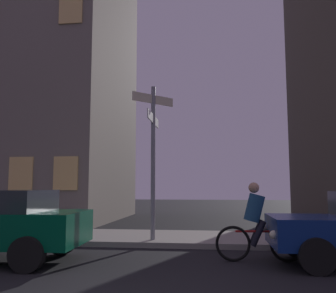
# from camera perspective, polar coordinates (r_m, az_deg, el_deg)

# --- Properties ---
(sidewalk_kerb) EXTENTS (40.00, 2.68, 0.14)m
(sidewalk_kerb) POSITION_cam_1_polar(r_m,az_deg,el_deg) (10.64, -0.50, -14.16)
(sidewalk_kerb) COLOR gray
(sidewalk_kerb) RESTS_ON ground_plane
(signpost) EXTENTS (0.98, 1.72, 4.11)m
(signpost) POSITION_cam_1_polar(r_m,az_deg,el_deg) (9.82, -2.35, -0.14)
(signpost) COLOR gray
(signpost) RESTS_ON sidewalk_kerb
(cyclist) EXTENTS (1.82, 0.35, 1.61)m
(cyclist) POSITION_cam_1_polar(r_m,az_deg,el_deg) (7.85, 13.80, -11.79)
(cyclist) COLOR black
(cyclist) RESTS_ON ground_plane
(building_left_block) EXTENTS (8.46, 7.95, 21.54)m
(building_left_block) POSITION_cam_1_polar(r_m,az_deg,el_deg) (20.68, -19.71, 20.62)
(building_left_block) COLOR slate
(building_left_block) RESTS_ON ground_plane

